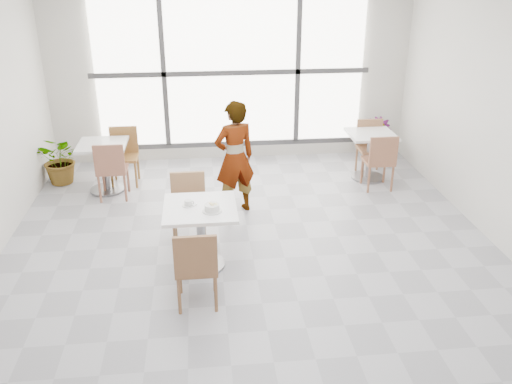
{
  "coord_description": "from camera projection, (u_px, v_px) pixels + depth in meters",
  "views": [
    {
      "loc": [
        -0.55,
        -5.41,
        3.28
      ],
      "look_at": [
        0.0,
        -0.3,
        1.0
      ],
      "focal_mm": 37.64,
      "sensor_mm": 36.0,
      "label": 1
    }
  ],
  "objects": [
    {
      "name": "bg_table_left",
      "position": [
        104.0,
        160.0,
        7.94
      ],
      "size": [
        0.7,
        0.7,
        0.75
      ],
      "color": "silver",
      "rests_on": "ground"
    },
    {
      "name": "bg_chair_right_far",
      "position": [
        370.0,
        143.0,
        8.61
      ],
      "size": [
        0.42,
        0.42,
        0.87
      ],
      "color": "#9C6A48",
      "rests_on": "ground"
    },
    {
      "name": "bg_chair_right_near",
      "position": [
        380.0,
        159.0,
        7.97
      ],
      "size": [
        0.42,
        0.42,
        0.87
      ],
      "rotation": [
        0.0,
        0.0,
        3.14
      ],
      "color": "#966044",
      "rests_on": "ground"
    },
    {
      "name": "oatmeal_bowl",
      "position": [
        212.0,
        208.0,
        5.75
      ],
      "size": [
        0.21,
        0.21,
        0.09
      ],
      "color": "silver",
      "rests_on": "main_table"
    },
    {
      "name": "wall_back",
      "position": [
        231.0,
        72.0,
        8.87
      ],
      "size": [
        6.0,
        0.0,
        6.0
      ],
      "primitive_type": "plane",
      "rotation": [
        1.57,
        0.0,
        0.0
      ],
      "color": "silver",
      "rests_on": "ground"
    },
    {
      "name": "wall_front",
      "position": [
        330.0,
        370.0,
        2.51
      ],
      "size": [
        6.0,
        0.0,
        6.0
      ],
      "primitive_type": "plane",
      "rotation": [
        -1.57,
        0.0,
        0.0
      ],
      "color": "silver",
      "rests_on": "ground"
    },
    {
      "name": "coffee_cup",
      "position": [
        188.0,
        203.0,
        5.88
      ],
      "size": [
        0.16,
        0.13,
        0.07
      ],
      "color": "silver",
      "rests_on": "main_table"
    },
    {
      "name": "plant_right",
      "position": [
        377.0,
        140.0,
        9.14
      ],
      "size": [
        0.45,
        0.45,
        0.76
      ],
      "primitive_type": "imported",
      "rotation": [
        0.0,
        0.0,
        0.07
      ],
      "color": "#4F713C",
      "rests_on": "ground"
    },
    {
      "name": "chair_far",
      "position": [
        189.0,
        203.0,
        6.54
      ],
      "size": [
        0.42,
        0.42,
        0.87
      ],
      "color": "#A5764F",
      "rests_on": "ground"
    },
    {
      "name": "bg_chair_left_far",
      "position": [
        124.0,
        152.0,
        8.25
      ],
      "size": [
        0.42,
        0.42,
        0.87
      ],
      "color": "olive",
      "rests_on": "ground"
    },
    {
      "name": "bg_table_right",
      "position": [
        370.0,
        149.0,
        8.39
      ],
      "size": [
        0.7,
        0.7,
        0.75
      ],
      "color": "white",
      "rests_on": "ground"
    },
    {
      "name": "main_table",
      "position": [
        201.0,
        225.0,
        5.96
      ],
      "size": [
        0.8,
        0.8,
        0.75
      ],
      "color": "white",
      "rests_on": "ground"
    },
    {
      "name": "chair_near",
      "position": [
        196.0,
        264.0,
        5.25
      ],
      "size": [
        0.42,
        0.42,
        0.87
      ],
      "rotation": [
        0.0,
        0.0,
        3.14
      ],
      "color": "brown",
      "rests_on": "ground"
    },
    {
      "name": "plant_left",
      "position": [
        61.0,
        159.0,
        8.25
      ],
      "size": [
        0.87,
        0.81,
        0.78
      ],
      "primitive_type": "imported",
      "rotation": [
        0.0,
        0.0,
        -0.35
      ],
      "color": "#537A41",
      "rests_on": "ground"
    },
    {
      "name": "person",
      "position": [
        235.0,
        158.0,
        7.18
      ],
      "size": [
        0.66,
        0.55,
        1.57
      ],
      "primitive_type": "imported",
      "rotation": [
        0.0,
        0.0,
        3.49
      ],
      "color": "black",
      "rests_on": "ground"
    },
    {
      "name": "floor",
      "position": [
        253.0,
        259.0,
        6.3
      ],
      "size": [
        7.0,
        7.0,
        0.0
      ],
      "primitive_type": "plane",
      "color": "#9E9EA5",
      "rests_on": "ground"
    },
    {
      "name": "bg_chair_left_near",
      "position": [
        111.0,
        167.0,
        7.65
      ],
      "size": [
        0.42,
        0.42,
        0.87
      ],
      "rotation": [
        0.0,
        0.0,
        3.14
      ],
      "color": "#945C46",
      "rests_on": "ground"
    },
    {
      "name": "window",
      "position": [
        232.0,
        73.0,
        8.81
      ],
      "size": [
        4.6,
        0.07,
        2.52
      ],
      "color": "white",
      "rests_on": "ground"
    }
  ]
}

